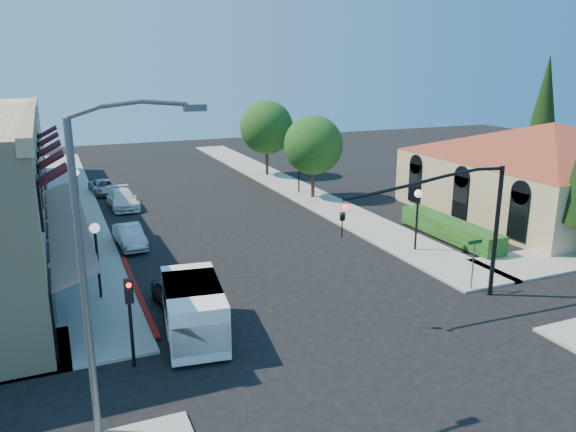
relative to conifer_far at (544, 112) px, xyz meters
name	(u,v)px	position (x,y,z in m)	size (l,w,h in m)	color
ground	(354,342)	(-28.00, -18.00, -6.36)	(120.00, 120.00, 0.00)	black
sidewalk_left	(73,204)	(-36.75, 9.00, -6.30)	(3.50, 50.00, 0.12)	gray
sidewalk_right	(287,185)	(-19.25, 9.00, -6.30)	(3.50, 50.00, 0.12)	gray
curb_red_strip	(138,294)	(-34.90, -10.00, -6.36)	(0.25, 10.00, 0.06)	maroon
mission_building	(549,161)	(-6.01, -6.50, -2.61)	(30.12, 30.12, 6.40)	tan
hedge	(449,240)	(-16.30, -9.00, -6.36)	(1.40, 8.00, 1.10)	#123D11
conifer_far	(544,112)	(0.00, 0.00, 0.00)	(3.20, 3.20, 11.00)	black
street_tree_a	(313,145)	(-19.20, 4.00, -2.17)	(4.56, 4.56, 6.48)	black
street_tree_b	(267,127)	(-19.20, 14.00, -1.82)	(4.94, 4.94, 7.02)	black
signal_mast_arm	(459,214)	(-22.14, -16.50, -2.27)	(8.01, 0.39, 6.00)	black
secondary_signal	(130,306)	(-36.00, -16.59, -4.04)	(0.28, 0.42, 3.32)	black
cobra_streetlight	(95,260)	(-37.15, -20.00, -1.09)	(3.60, 0.25, 9.31)	#595B5E
street_name_sign	(474,257)	(-20.50, -15.80, -4.66)	(0.80, 0.06, 2.50)	#595B5E
lamppost_left_near	(96,242)	(-36.50, -10.00, -3.62)	(0.44, 0.44, 3.57)	black
lamppost_left_far	(77,182)	(-36.50, 4.00, -3.62)	(0.44, 0.44, 3.57)	black
lamppost_right_near	(418,204)	(-19.50, -10.00, -3.62)	(0.44, 0.44, 3.57)	black
lamppost_right_far	(299,160)	(-19.50, 6.00, -3.62)	(0.44, 0.44, 3.57)	black
white_van	(193,308)	(-33.51, -15.22, -5.12)	(2.72, 5.08, 2.15)	white
parked_car_a	(172,295)	(-33.69, -12.00, -5.82)	(1.27, 3.16, 1.08)	black
parked_car_b	(130,236)	(-34.20, -2.83, -5.72)	(1.35, 3.87, 1.28)	#B0B1B5
parked_car_c	(123,199)	(-33.39, 6.65, -5.69)	(1.89, 4.64, 1.35)	white
parked_car_d	(104,187)	(-34.20, 12.10, -5.80)	(1.86, 4.04, 1.12)	#98999C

